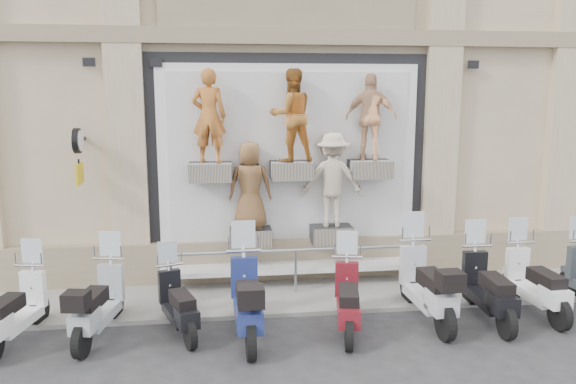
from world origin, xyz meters
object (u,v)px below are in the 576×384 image
object	(u,v)px
clock_sign_bracket	(78,149)
scooter_e	(247,285)
scooter_i	(536,270)
scooter_h	(489,275)
scooter_c	(98,290)
scooter_b	(14,297)
scooter_d	(178,292)
scooter_g	(427,271)
scooter_f	(348,286)
guard_rail	(296,272)

from	to	relation	value
clock_sign_bracket	scooter_e	world-z (taller)	clock_sign_bracket
scooter_i	scooter_h	bearing A→B (deg)	-170.85
scooter_h	scooter_c	bearing A→B (deg)	-178.52
scooter_b	scooter_e	distance (m)	3.53
scooter_d	scooter_g	distance (m)	4.11
scooter_h	scooter_f	bearing A→B (deg)	-174.19
scooter_c	scooter_f	xyz separation A→B (m)	(3.91, -0.30, -0.02)
guard_rail	scooter_i	world-z (taller)	scooter_i
scooter_c	scooter_e	bearing A→B (deg)	2.72
scooter_g	scooter_h	size ratio (longest dim) A/B	1.08
guard_rail	scooter_e	bearing A→B (deg)	-121.08
clock_sign_bracket	scooter_e	distance (m)	4.09
clock_sign_bracket	scooter_i	bearing A→B (deg)	-13.17
scooter_b	scooter_h	distance (m)	7.57
clock_sign_bracket	scooter_g	size ratio (longest dim) A/B	0.48
scooter_h	clock_sign_bracket	bearing A→B (deg)	166.79
scooter_b	scooter_d	xyz separation A→B (m)	(2.44, 0.03, -0.05)
scooter_c	scooter_i	distance (m)	7.31
scooter_e	scooter_f	world-z (taller)	scooter_e
scooter_e	scooter_h	world-z (taller)	scooter_e
guard_rail	scooter_c	size ratio (longest dim) A/B	2.64
scooter_g	scooter_h	world-z (taller)	scooter_g
scooter_h	scooter_i	distance (m)	0.98
scooter_c	scooter_b	bearing A→B (deg)	-167.51
scooter_e	scooter_h	xyz separation A→B (m)	(4.05, 0.12, -0.06)
scooter_f	scooter_h	bearing A→B (deg)	14.00
scooter_h	scooter_g	bearing A→B (deg)	175.19
scooter_e	scooter_i	size ratio (longest dim) A/B	1.09
clock_sign_bracket	scooter_c	world-z (taller)	clock_sign_bracket
scooter_f	clock_sign_bracket	bearing A→B (deg)	165.80
scooter_c	scooter_h	size ratio (longest dim) A/B	0.97
scooter_g	scooter_c	bearing A→B (deg)	178.32
scooter_d	scooter_i	bearing A→B (deg)	-18.55
scooter_f	scooter_d	bearing A→B (deg)	-174.54
clock_sign_bracket	scooter_i	distance (m)	8.36
clock_sign_bracket	scooter_b	xyz separation A→B (m)	(-0.64, -1.90, -2.05)
scooter_e	clock_sign_bracket	bearing A→B (deg)	142.68
scooter_d	scooter_e	bearing A→B (deg)	-33.43
guard_rail	scooter_c	distance (m)	3.61
scooter_i	guard_rail	bearing A→B (deg)	159.12
scooter_b	scooter_h	bearing A→B (deg)	10.51
scooter_d	scooter_h	size ratio (longest dim) A/B	0.87
scooter_c	guard_rail	bearing A→B (deg)	32.86
scooter_f	scooter_h	size ratio (longest dim) A/B	0.95
clock_sign_bracket	scooter_f	world-z (taller)	clock_sign_bracket
scooter_g	scooter_i	xyz separation A→B (m)	(1.99, 0.04, -0.08)
scooter_d	scooter_i	world-z (taller)	scooter_i
clock_sign_bracket	scooter_g	distance (m)	6.50
guard_rail	scooter_i	size ratio (longest dim) A/B	2.61
clock_sign_bracket	scooter_h	size ratio (longest dim) A/B	0.52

